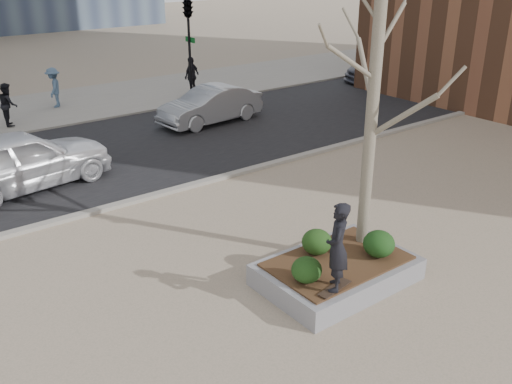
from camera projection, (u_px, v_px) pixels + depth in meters
ground at (299, 299)px, 10.84m from camera, size 120.00×120.00×0.00m
street at (92, 158)px, 18.17m from camera, size 60.00×8.00×0.02m
far_sidewalk at (25, 112)px, 23.30m from camera, size 60.00×6.00×0.02m
planter at (337, 272)px, 11.31m from camera, size 3.00×2.00×0.45m
planter_mulch at (338, 261)px, 11.22m from camera, size 2.70×1.70×0.04m
sycamore_tree at (374, 84)px, 10.69m from camera, size 2.80×2.80×6.60m
shrub_left at (307, 270)px, 10.40m from camera, size 0.57×0.57×0.48m
shrub_middle at (317, 242)px, 11.37m from camera, size 0.60×0.60×0.51m
shrub_right at (379, 244)px, 11.27m from camera, size 0.63×0.63×0.53m
skateboard at (335, 289)px, 10.25m from camera, size 0.80×0.33×0.08m
skateboarder at (337, 247)px, 9.91m from camera, size 0.71×0.70×1.66m
police_car at (21, 160)px, 15.49m from camera, size 5.10×2.65×1.66m
car_silver at (210, 105)px, 21.56m from camera, size 4.23×1.79×1.36m
car_third at (388, 68)px, 28.48m from camera, size 4.91×2.80×1.34m
pedestrian_a at (8, 104)px, 21.18m from camera, size 0.73×0.86×1.59m
pedestrian_b at (54, 87)px, 23.66m from camera, size 1.04×1.22×1.64m
pedestrian_c at (192, 76)px, 25.61m from camera, size 1.09×0.81×1.72m
traffic_light_far at (189, 48)px, 24.28m from camera, size 0.60×2.48×4.50m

